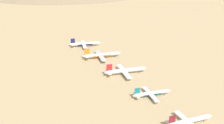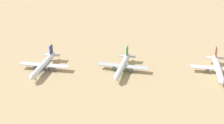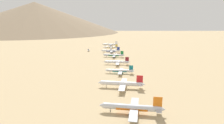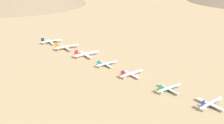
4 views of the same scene
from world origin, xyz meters
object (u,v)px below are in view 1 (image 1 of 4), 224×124
at_px(parked_jet_7, 101,55).
at_px(parked_jet_8, 85,44).
at_px(parked_jet_4, 189,121).
at_px(parked_jet_6, 125,71).
at_px(parked_jet_5, 152,93).

distance_m(parked_jet_7, parked_jet_8, 41.77).
bearing_deg(parked_jet_4, parked_jet_6, 100.36).
height_order(parked_jet_4, parked_jet_6, parked_jet_6).
distance_m(parked_jet_5, parked_jet_6, 44.61).
bearing_deg(parked_jet_8, parked_jet_5, -77.79).
bearing_deg(parked_jet_5, parked_jet_4, -78.17).
bearing_deg(parked_jet_6, parked_jet_5, -81.00).
height_order(parked_jet_4, parked_jet_7, parked_jet_7).
height_order(parked_jet_5, parked_jet_6, parked_jet_6).
bearing_deg(parked_jet_4, parked_jet_5, 101.83).
height_order(parked_jet_7, parked_jet_8, parked_jet_7).
xyz_separation_m(parked_jet_5, parked_jet_6, (-6.97, 44.06, 0.79)).
bearing_deg(parked_jet_5, parked_jet_6, 99.00).
height_order(parked_jet_4, parked_jet_8, parked_jet_8).
xyz_separation_m(parked_jet_5, parked_jet_8, (-27.75, 128.26, 0.39)).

